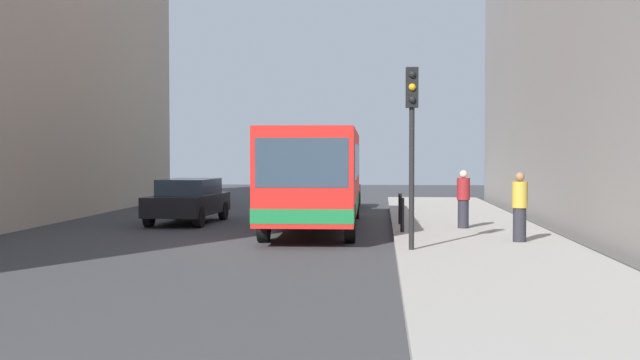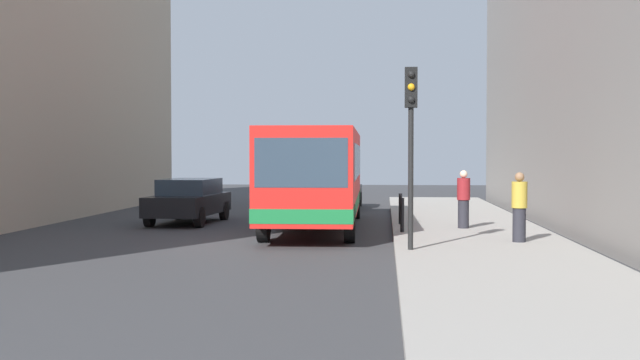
{
  "view_description": "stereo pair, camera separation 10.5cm",
  "coord_description": "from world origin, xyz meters",
  "px_view_note": "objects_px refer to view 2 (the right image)",
  "views": [
    {
      "loc": [
        2.87,
        -20.36,
        2.3
      ],
      "look_at": [
        1.13,
        2.23,
        1.57
      ],
      "focal_mm": 44.84,
      "sensor_mm": 36.0,
      "label": 1
    },
    {
      "loc": [
        2.98,
        -20.35,
        2.3
      ],
      "look_at": [
        1.13,
        2.23,
        1.57
      ],
      "focal_mm": 44.84,
      "sensor_mm": 36.0,
      "label": 2
    }
  ],
  "objects_px": {
    "pedestrian_mid_sidewalk": "(464,199)",
    "bus": "(317,173)",
    "car_behind_bus": "(337,190)",
    "pedestrian_near_signal": "(519,207)",
    "bollard_near": "(402,215)",
    "bollard_mid": "(400,209)",
    "car_beside_bus": "(189,200)",
    "traffic_light": "(411,123)"
  },
  "relations": [
    {
      "from": "pedestrian_mid_sidewalk",
      "to": "bus",
      "type": "bearing_deg",
      "value": -38.14
    },
    {
      "from": "car_behind_bus",
      "to": "pedestrian_near_signal",
      "type": "height_order",
      "value": "pedestrian_near_signal"
    },
    {
      "from": "bollard_near",
      "to": "pedestrian_mid_sidewalk",
      "type": "height_order",
      "value": "pedestrian_mid_sidewalk"
    },
    {
      "from": "car_behind_bus",
      "to": "bollard_mid",
      "type": "distance_m",
      "value": 9.5
    },
    {
      "from": "car_beside_bus",
      "to": "bus",
      "type": "bearing_deg",
      "value": 164.32
    },
    {
      "from": "bollard_near",
      "to": "pedestrian_near_signal",
      "type": "height_order",
      "value": "pedestrian_near_signal"
    },
    {
      "from": "car_beside_bus",
      "to": "bollard_mid",
      "type": "xyz_separation_m",
      "value": [
        7.02,
        -1.48,
        -0.16
      ]
    },
    {
      "from": "car_beside_bus",
      "to": "bollard_mid",
      "type": "height_order",
      "value": "car_beside_bus"
    },
    {
      "from": "bus",
      "to": "pedestrian_near_signal",
      "type": "distance_m",
      "value": 7.26
    },
    {
      "from": "car_beside_bus",
      "to": "bollard_near",
      "type": "bearing_deg",
      "value": 153.25
    },
    {
      "from": "pedestrian_near_signal",
      "to": "pedestrian_mid_sidewalk",
      "type": "distance_m",
      "value": 3.74
    },
    {
      "from": "bus",
      "to": "pedestrian_near_signal",
      "type": "relative_size",
      "value": 6.45
    },
    {
      "from": "pedestrian_mid_sidewalk",
      "to": "traffic_light",
      "type": "bearing_deg",
      "value": 49.93
    },
    {
      "from": "bollard_near",
      "to": "bollard_mid",
      "type": "relative_size",
      "value": 1.0
    },
    {
      "from": "pedestrian_mid_sidewalk",
      "to": "pedestrian_near_signal",
      "type": "bearing_deg",
      "value": 82.98
    },
    {
      "from": "traffic_light",
      "to": "pedestrian_near_signal",
      "type": "bearing_deg",
      "value": 34.09
    },
    {
      "from": "pedestrian_near_signal",
      "to": "bollard_mid",
      "type": "bearing_deg",
      "value": -71.87
    },
    {
      "from": "traffic_light",
      "to": "bollard_mid",
      "type": "height_order",
      "value": "traffic_light"
    },
    {
      "from": "bus",
      "to": "traffic_light",
      "type": "height_order",
      "value": "traffic_light"
    },
    {
      "from": "bollard_near",
      "to": "car_behind_bus",
      "type": "bearing_deg",
      "value": 102.08
    },
    {
      "from": "bus",
      "to": "traffic_light",
      "type": "xyz_separation_m",
      "value": [
        2.68,
        -6.65,
        1.28
      ]
    },
    {
      "from": "bus",
      "to": "traffic_light",
      "type": "bearing_deg",
      "value": 111.07
    },
    {
      "from": "car_beside_bus",
      "to": "pedestrian_mid_sidewalk",
      "type": "bearing_deg",
      "value": 166.01
    },
    {
      "from": "bus",
      "to": "car_behind_bus",
      "type": "xyz_separation_m",
      "value": [
        0.07,
        9.19,
        -0.94
      ]
    },
    {
      "from": "pedestrian_near_signal",
      "to": "traffic_light",
      "type": "bearing_deg",
      "value": 22.11
    },
    {
      "from": "bus",
      "to": "bollard_near",
      "type": "bearing_deg",
      "value": 134.7
    },
    {
      "from": "pedestrian_near_signal",
      "to": "car_behind_bus",
      "type": "bearing_deg",
      "value": -81.18
    },
    {
      "from": "pedestrian_mid_sidewalk",
      "to": "bollard_near",
      "type": "bearing_deg",
      "value": 13.4
    },
    {
      "from": "car_behind_bus",
      "to": "traffic_light",
      "type": "height_order",
      "value": "traffic_light"
    },
    {
      "from": "car_behind_bus",
      "to": "pedestrian_mid_sidewalk",
      "type": "distance_m",
      "value": 11.27
    },
    {
      "from": "car_behind_bus",
      "to": "bollard_near",
      "type": "xyz_separation_m",
      "value": [
        2.51,
        -11.72,
        -0.16
      ]
    },
    {
      "from": "traffic_light",
      "to": "pedestrian_mid_sidewalk",
      "type": "distance_m",
      "value": 6.04
    },
    {
      "from": "bus",
      "to": "pedestrian_mid_sidewalk",
      "type": "relative_size",
      "value": 6.55
    },
    {
      "from": "bollard_mid",
      "to": "pedestrian_mid_sidewalk",
      "type": "height_order",
      "value": "pedestrian_mid_sidewalk"
    },
    {
      "from": "bollard_near",
      "to": "pedestrian_mid_sidewalk",
      "type": "bearing_deg",
      "value": 36.06
    },
    {
      "from": "bollard_mid",
      "to": "pedestrian_mid_sidewalk",
      "type": "xyz_separation_m",
      "value": [
        1.8,
        -1.25,
        0.37
      ]
    },
    {
      "from": "car_behind_bus",
      "to": "traffic_light",
      "type": "xyz_separation_m",
      "value": [
        2.61,
        -15.84,
        2.22
      ]
    },
    {
      "from": "bus",
      "to": "pedestrian_mid_sidewalk",
      "type": "xyz_separation_m",
      "value": [
        4.39,
        -1.21,
        -0.73
      ]
    },
    {
      "from": "pedestrian_near_signal",
      "to": "bollard_near",
      "type": "bearing_deg",
      "value": -51.07
    },
    {
      "from": "bus",
      "to": "bollard_mid",
      "type": "distance_m",
      "value": 2.81
    },
    {
      "from": "bollard_near",
      "to": "pedestrian_near_signal",
      "type": "bearing_deg",
      "value": -39.09
    },
    {
      "from": "car_behind_bus",
      "to": "bollard_mid",
      "type": "xyz_separation_m",
      "value": [
        2.51,
        -9.16,
        -0.16
      ]
    }
  ]
}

